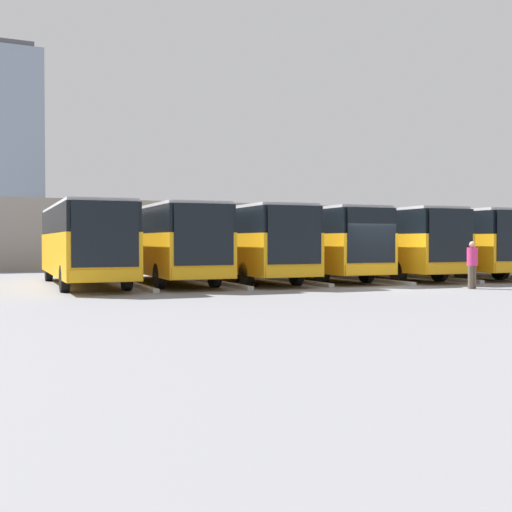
{
  "coord_description": "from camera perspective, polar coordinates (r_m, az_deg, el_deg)",
  "views": [
    {
      "loc": [
        14.83,
        20.83,
        1.81
      ],
      "look_at": [
        2.84,
        -5.55,
        1.13
      ],
      "focal_mm": 45.0,
      "sensor_mm": 36.0,
      "label": 1
    }
  ],
  "objects": [
    {
      "name": "bus_3",
      "position": [
        30.52,
        4.63,
        1.35
      ],
      "size": [
        2.9,
        11.23,
        3.26
      ],
      "rotation": [
        0.0,
        0.0,
        -0.04
      ],
      "color": "orange",
      "rests_on": "ground_plane"
    },
    {
      "name": "pedestrian",
      "position": [
        25.63,
        18.66,
        -0.61
      ],
      "size": [
        0.51,
        0.51,
        1.8
      ],
      "rotation": [
        0.0,
        0.0,
        0.34
      ],
      "color": "brown",
      "rests_on": "ground_plane"
    },
    {
      "name": "bus_0",
      "position": [
        36.11,
        19.94,
        1.28
      ],
      "size": [
        2.9,
        11.23,
        3.26
      ],
      "rotation": [
        0.0,
        0.0,
        -0.04
      ],
      "color": "orange",
      "rests_on": "ground_plane"
    },
    {
      "name": "bus_4",
      "position": [
        28.91,
        -1.32,
        1.36
      ],
      "size": [
        2.9,
        11.23,
        3.26
      ],
      "rotation": [
        0.0,
        0.0,
        -0.04
      ],
      "color": "orange",
      "rests_on": "ground_plane"
    },
    {
      "name": "curb_divider_4",
      "position": [
        26.78,
        -3.35,
        -2.38
      ],
      "size": [
        0.51,
        7.28,
        0.15
      ],
      "primitive_type": "cube",
      "rotation": [
        0.0,
        0.0,
        -0.04
      ],
      "color": "#9E9E99",
      "rests_on": "ground_plane"
    },
    {
      "name": "curb_divider_3",
      "position": [
        28.3,
        3.16,
        -2.18
      ],
      "size": [
        0.51,
        7.28,
        0.15
      ],
      "primitive_type": "cube",
      "rotation": [
        0.0,
        0.0,
        -0.04
      ],
      "color": "#9E9E99",
      "rests_on": "ground_plane"
    },
    {
      "name": "ground_plane",
      "position": [
        25.63,
        10.98,
        -2.74
      ],
      "size": [
        600.0,
        600.0,
        0.0
      ],
      "primitive_type": "plane",
      "color": "gray"
    },
    {
      "name": "bus_5",
      "position": [
        27.97,
        -8.08,
        1.35
      ],
      "size": [
        2.9,
        11.23,
        3.26
      ],
      "rotation": [
        0.0,
        0.0,
        -0.04
      ],
      "color": "orange",
      "rests_on": "ground_plane"
    },
    {
      "name": "bus_1",
      "position": [
        33.87,
        15.58,
        1.31
      ],
      "size": [
        2.9,
        11.23,
        3.26
      ],
      "rotation": [
        0.0,
        0.0,
        -0.04
      ],
      "color": "orange",
      "rests_on": "ground_plane"
    },
    {
      "name": "bus_6",
      "position": [
        27.07,
        -15.09,
        1.31
      ],
      "size": [
        2.9,
        11.23,
        3.26
      ],
      "rotation": [
        0.0,
        0.0,
        -0.04
      ],
      "color": "orange",
      "rests_on": "ground_plane"
    },
    {
      "name": "curb_divider_1",
      "position": [
        31.54,
        15.07,
        -1.86
      ],
      "size": [
        0.51,
        7.28,
        0.15
      ],
      "primitive_type": "cube",
      "rotation": [
        0.0,
        0.0,
        -0.04
      ],
      "color": "#9E9E99",
      "rests_on": "ground_plane"
    },
    {
      "name": "station_building",
      "position": [
        49.28,
        -6.93,
        1.83
      ],
      "size": [
        41.73,
        15.55,
        4.44
      ],
      "color": "gray",
      "rests_on": "ground_plane"
    },
    {
      "name": "curb_divider_5",
      "position": [
        25.98,
        -10.73,
        -2.51
      ],
      "size": [
        0.51,
        7.28,
        0.15
      ],
      "primitive_type": "cube",
      "rotation": [
        0.0,
        0.0,
        -0.04
      ],
      "color": "#9E9E99",
      "rests_on": "ground_plane"
    },
    {
      "name": "bus_2",
      "position": [
        31.85,
        10.63,
        1.33
      ],
      "size": [
        2.9,
        11.23,
        3.26
      ],
      "rotation": [
        0.0,
        0.0,
        -0.04
      ],
      "color": "orange",
      "rests_on": "ground_plane"
    },
    {
      "name": "curb_divider_0",
      "position": [
        33.76,
        19.76,
        -1.69
      ],
      "size": [
        0.51,
        7.28,
        0.15
      ],
      "primitive_type": "cube",
      "rotation": [
        0.0,
        0.0,
        -0.04
      ],
      "color": "#9E9E99",
      "rests_on": "ground_plane"
    },
    {
      "name": "office_tower",
      "position": [
        238.7,
        -20.81,
        9.0
      ],
      "size": [
        19.17,
        19.17,
        69.16
      ],
      "color": "#7F8EA3",
      "rests_on": "ground_plane"
    },
    {
      "name": "curb_divider_2",
      "position": [
        29.56,
        9.69,
        -2.05
      ],
      "size": [
        0.51,
        7.28,
        0.15
      ],
      "primitive_type": "cube",
      "rotation": [
        0.0,
        0.0,
        -0.04
      ],
      "color": "#9E9E99",
      "rests_on": "ground_plane"
    }
  ]
}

